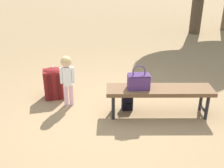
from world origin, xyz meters
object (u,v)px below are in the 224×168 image
Objects in this scene: child_standing at (67,73)px; backpack_large at (54,82)px; handbag at (139,81)px; park_bench at (160,92)px; backpack_small at (127,102)px.

child_standing reaches higher than backpack_large.
handbag is at bearing 166.58° from child_standing.
child_standing is (1.45, -0.24, 0.18)m from park_bench.
backpack_large is (1.75, -0.51, -0.10)m from park_bench.
park_bench is at bearing 164.09° from backpack_small.
backpack_large is at bearing -42.49° from child_standing.
child_standing is (1.13, -0.27, -0.01)m from handbag.
backpack_large is (1.43, -0.54, -0.28)m from handbag.
backpack_large is (0.30, -0.27, -0.28)m from child_standing.
backpack_small is (-0.97, 0.10, -0.43)m from child_standing.
child_standing is 1.06m from backpack_small.
child_standing is at bearing -6.10° from backpack_small.
backpack_large is at bearing -16.61° from backpack_small.
child_standing reaches higher than park_bench.
backpack_small is (0.48, -0.14, -0.25)m from park_bench.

